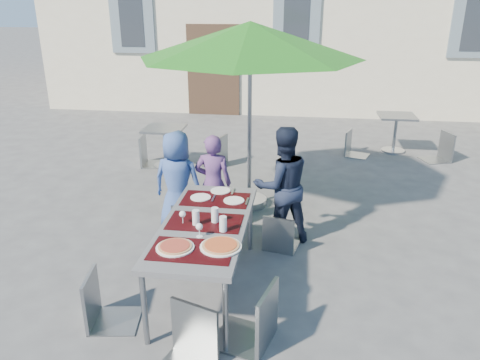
# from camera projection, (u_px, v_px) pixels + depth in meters

# --- Properties ---
(ground) EXTENTS (90.00, 90.00, 0.00)m
(ground) POSITION_uv_depth(u_px,v_px,m) (269.00, 284.00, 4.81)
(ground) COLOR #454547
(ground) RESTS_ON ground
(dining_table) EXTENTS (0.80, 1.85, 0.76)m
(dining_table) POSITION_uv_depth(u_px,v_px,m) (205.00, 227.00, 4.49)
(dining_table) COLOR #424247
(dining_table) RESTS_ON ground
(pizza_near_left) EXTENTS (0.33, 0.33, 0.03)m
(pizza_near_left) POSITION_uv_depth(u_px,v_px,m) (175.00, 247.00, 3.99)
(pizza_near_left) COLOR white
(pizza_near_left) RESTS_ON dining_table
(pizza_near_right) EXTENTS (0.36, 0.36, 0.03)m
(pizza_near_right) POSITION_uv_depth(u_px,v_px,m) (221.00, 246.00, 4.01)
(pizza_near_right) COLOR white
(pizza_near_right) RESTS_ON dining_table
(glassware) EXTENTS (0.47, 0.37, 0.15)m
(glassware) POSITION_uv_depth(u_px,v_px,m) (207.00, 219.00, 4.35)
(glassware) COLOR silver
(glassware) RESTS_ON dining_table
(place_settings) EXTENTS (0.63, 0.47, 0.01)m
(place_settings) POSITION_uv_depth(u_px,v_px,m) (219.00, 196.00, 5.04)
(place_settings) COLOR white
(place_settings) RESTS_ON dining_table
(child_0) EXTENTS (0.67, 0.48, 1.28)m
(child_0) POSITION_uv_depth(u_px,v_px,m) (178.00, 182.00, 5.77)
(child_0) COLOR #365296
(child_0) RESTS_ON ground
(child_1) EXTENTS (0.47, 0.32, 1.25)m
(child_1) POSITION_uv_depth(u_px,v_px,m) (213.00, 183.00, 5.77)
(child_1) COLOR #5B3771
(child_1) RESTS_ON ground
(child_2) EXTENTS (0.79, 0.63, 1.42)m
(child_2) POSITION_uv_depth(u_px,v_px,m) (282.00, 185.00, 5.47)
(child_2) COLOR #161D32
(child_2) RESTS_ON ground
(chair_0) EXTENTS (0.42, 0.43, 0.86)m
(chair_0) POSITION_uv_depth(u_px,v_px,m) (188.00, 199.00, 5.62)
(chair_0) COLOR gray
(chair_0) RESTS_ON ground
(chair_1) EXTENTS (0.47, 0.47, 0.95)m
(chair_1) POSITION_uv_depth(u_px,v_px,m) (216.00, 205.00, 5.32)
(chair_1) COLOR gray
(chair_1) RESTS_ON ground
(chair_2) EXTENTS (0.45, 0.45, 0.84)m
(chair_2) POSITION_uv_depth(u_px,v_px,m) (281.00, 212.00, 5.32)
(chair_2) COLOR gray
(chair_2) RESTS_ON ground
(chair_3) EXTENTS (0.48, 0.47, 0.94)m
(chair_3) POSITION_uv_depth(u_px,v_px,m) (99.00, 270.00, 4.06)
(chair_3) COLOR gray
(chair_3) RESTS_ON ground
(chair_4) EXTENTS (0.57, 0.57, 1.05)m
(chair_4) POSITION_uv_depth(u_px,v_px,m) (255.00, 281.00, 3.78)
(chair_4) COLOR gray
(chair_4) RESTS_ON ground
(chair_5) EXTENTS (0.56, 0.56, 0.98)m
(chair_5) POSITION_uv_depth(u_px,v_px,m) (186.00, 305.00, 3.55)
(chair_5) COLOR slate
(chair_5) RESTS_ON ground
(patio_umbrella) EXTENTS (2.91, 2.91, 2.49)m
(patio_umbrella) POSITION_uv_depth(u_px,v_px,m) (250.00, 41.00, 5.89)
(patio_umbrella) COLOR #AFB1B7
(patio_umbrella) RESTS_ON ground
(cafe_table_0) EXTENTS (0.66, 0.66, 0.70)m
(cafe_table_0) POSITION_uv_depth(u_px,v_px,m) (165.00, 141.00, 8.05)
(cafe_table_0) COLOR #AFB1B7
(cafe_table_0) RESTS_ON ground
(bg_chair_l_0) EXTENTS (0.52, 0.51, 1.04)m
(bg_chair_l_0) POSITION_uv_depth(u_px,v_px,m) (148.00, 131.00, 8.08)
(bg_chair_l_0) COLOR #8F969A
(bg_chair_l_0) RESTS_ON ground
(bg_chair_r_0) EXTENTS (0.55, 0.55, 1.00)m
(bg_chair_r_0) POSITION_uv_depth(u_px,v_px,m) (216.00, 132.00, 8.10)
(bg_chair_r_0) COLOR gray
(bg_chair_r_0) RESTS_ON ground
(cafe_table_1) EXTENTS (0.67, 0.67, 0.72)m
(cafe_table_1) POSITION_uv_depth(u_px,v_px,m) (396.00, 127.00, 8.86)
(cafe_table_1) COLOR #AFB1B7
(cafe_table_1) RESTS_ON ground
(bg_chair_l_1) EXTENTS (0.51, 0.51, 0.90)m
(bg_chair_l_1) POSITION_uv_depth(u_px,v_px,m) (355.00, 128.00, 8.64)
(bg_chair_l_1) COLOR #8E9599
(bg_chair_l_1) RESTS_ON ground
(bg_chair_r_1) EXTENTS (0.55, 0.55, 0.98)m
(bg_chair_r_1) POSITION_uv_depth(u_px,v_px,m) (444.00, 130.00, 8.34)
(bg_chair_r_1) COLOR gray
(bg_chair_r_1) RESTS_ON ground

